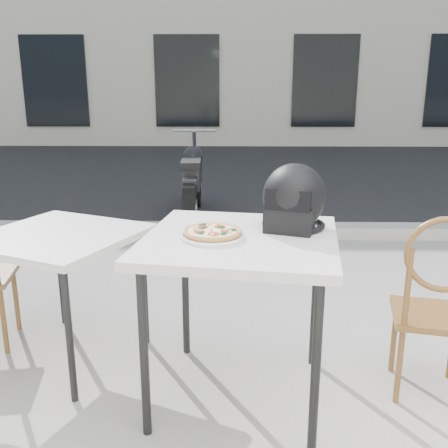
{
  "coord_description": "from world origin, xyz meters",
  "views": [
    {
      "loc": [
        -0.55,
        -1.84,
        1.45
      ],
      "look_at": [
        -0.59,
        0.32,
        0.86
      ],
      "focal_mm": 40.0,
      "sensor_mm": 36.0,
      "label": 1
    }
  ],
  "objects_px": {
    "cafe_table_main": "(240,251)",
    "pizza": "(213,232)",
    "cafe_table_side": "(59,245)",
    "motorcycle": "(193,183)",
    "plate": "(213,236)",
    "helmet": "(294,200)",
    "cafe_chair_main": "(437,299)"
  },
  "relations": [
    {
      "from": "pizza",
      "to": "cafe_chair_main",
      "type": "xyz_separation_m",
      "value": [
        1.03,
        0.02,
        -0.32
      ]
    },
    {
      "from": "plate",
      "to": "helmet",
      "type": "relative_size",
      "value": 0.8
    },
    {
      "from": "cafe_table_main",
      "to": "cafe_chair_main",
      "type": "relative_size",
      "value": 1.05
    },
    {
      "from": "plate",
      "to": "helmet",
      "type": "distance_m",
      "value": 0.43
    },
    {
      "from": "motorcycle",
      "to": "cafe_table_main",
      "type": "bearing_deg",
      "value": -83.67
    },
    {
      "from": "helmet",
      "to": "cafe_chair_main",
      "type": "relative_size",
      "value": 0.42
    },
    {
      "from": "cafe_chair_main",
      "to": "plate",
      "type": "bearing_deg",
      "value": 13.57
    },
    {
      "from": "pizza",
      "to": "cafe_table_side",
      "type": "xyz_separation_m",
      "value": [
        -0.83,
        0.37,
        -0.19
      ]
    },
    {
      "from": "pizza",
      "to": "motorcycle",
      "type": "height_order",
      "value": "motorcycle"
    },
    {
      "from": "cafe_table_side",
      "to": "motorcycle",
      "type": "distance_m",
      "value": 3.01
    },
    {
      "from": "cafe_table_main",
      "to": "helmet",
      "type": "bearing_deg",
      "value": 28.51
    },
    {
      "from": "plate",
      "to": "cafe_table_side",
      "type": "relative_size",
      "value": 0.32
    },
    {
      "from": "helmet",
      "to": "cafe_table_main",
      "type": "bearing_deg",
      "value": -132.03
    },
    {
      "from": "pizza",
      "to": "cafe_table_side",
      "type": "relative_size",
      "value": 0.35
    },
    {
      "from": "cafe_chair_main",
      "to": "motorcycle",
      "type": "height_order",
      "value": "motorcycle"
    },
    {
      "from": "pizza",
      "to": "helmet",
      "type": "distance_m",
      "value": 0.42
    },
    {
      "from": "cafe_table_main",
      "to": "helmet",
      "type": "distance_m",
      "value": 0.35
    },
    {
      "from": "helmet",
      "to": "cafe_chair_main",
      "type": "distance_m",
      "value": 0.8
    },
    {
      "from": "cafe_table_main",
      "to": "pizza",
      "type": "height_order",
      "value": "pizza"
    },
    {
      "from": "helmet",
      "to": "cafe_chair_main",
      "type": "xyz_separation_m",
      "value": [
        0.65,
        -0.14,
        -0.43
      ]
    },
    {
      "from": "helmet",
      "to": "motorcycle",
      "type": "distance_m",
      "value": 3.29
    },
    {
      "from": "cafe_table_main",
      "to": "pizza",
      "type": "relative_size",
      "value": 2.82
    },
    {
      "from": "cafe_table_side",
      "to": "pizza",
      "type": "bearing_deg",
      "value": -24.37
    },
    {
      "from": "cafe_table_main",
      "to": "motorcycle",
      "type": "xyz_separation_m",
      "value": [
        -0.48,
        3.31,
        -0.3
      ]
    },
    {
      "from": "plate",
      "to": "cafe_chair_main",
      "type": "distance_m",
      "value": 1.07
    },
    {
      "from": "pizza",
      "to": "helmet",
      "type": "height_order",
      "value": "helmet"
    },
    {
      "from": "cafe_chair_main",
      "to": "cafe_table_side",
      "type": "xyz_separation_m",
      "value": [
        -1.85,
        0.35,
        0.14
      ]
    },
    {
      "from": "cafe_table_main",
      "to": "cafe_chair_main",
      "type": "xyz_separation_m",
      "value": [
        0.9,
        -0.01,
        -0.22
      ]
    },
    {
      "from": "plate",
      "to": "cafe_table_side",
      "type": "bearing_deg",
      "value": 155.62
    },
    {
      "from": "cafe_table_main",
      "to": "cafe_table_side",
      "type": "height_order",
      "value": "cafe_table_main"
    },
    {
      "from": "plate",
      "to": "motorcycle",
      "type": "distance_m",
      "value": 3.38
    },
    {
      "from": "plate",
      "to": "pizza",
      "type": "xyz_separation_m",
      "value": [
        0.0,
        0.0,
        0.02
      ]
    }
  ]
}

